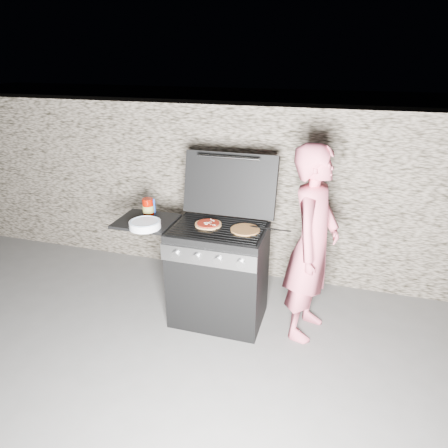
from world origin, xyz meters
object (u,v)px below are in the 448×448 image
(pizza_topped, at_px, (208,224))
(sauce_jar, at_px, (148,206))
(gas_grill, at_px, (192,271))
(person, at_px, (312,245))

(pizza_topped, height_order, sauce_jar, sauce_jar)
(sauce_jar, bearing_deg, gas_grill, -15.46)
(gas_grill, distance_m, person, 1.10)
(pizza_topped, distance_m, sauce_jar, 0.62)
(sauce_jar, bearing_deg, pizza_topped, -9.69)
(gas_grill, distance_m, sauce_jar, 0.71)
(gas_grill, distance_m, pizza_topped, 0.49)
(gas_grill, relative_size, person, 0.81)
(pizza_topped, bearing_deg, sauce_jar, 170.31)
(person, bearing_deg, gas_grill, 105.67)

